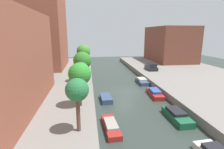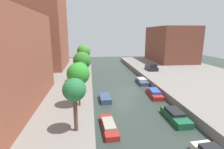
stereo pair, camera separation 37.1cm
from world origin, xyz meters
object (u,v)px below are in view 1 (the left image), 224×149
(apartment_tower_far, at_px, (39,11))
(parked_car, at_px, (151,67))
(moored_boat_left_1, at_px, (111,126))
(low_block_right, at_px, (169,44))
(street_tree_1, at_px, (80,74))
(street_tree_4, at_px, (83,59))
(street_tree_0, at_px, (77,91))
(moored_boat_right_4, at_px, (142,81))
(street_tree_2, at_px, (81,69))
(street_tree_3, at_px, (82,61))
(moored_boat_right_2, at_px, (177,116))
(street_tree_5, at_px, (83,52))
(moored_boat_left_2, at_px, (106,98))
(moored_boat_right_3, at_px, (155,93))

(apartment_tower_far, bearing_deg, parked_car, -15.13)
(moored_boat_left_1, bearing_deg, low_block_right, 57.50)
(street_tree_1, distance_m, moored_boat_left_1, 6.37)
(street_tree_4, bearing_deg, low_block_right, 31.66)
(low_block_right, bearing_deg, street_tree_1, -129.02)
(street_tree_0, bearing_deg, moored_boat_left_1, 27.61)
(apartment_tower_far, height_order, street_tree_0, apartment_tower_far)
(moored_boat_right_4, bearing_deg, parked_car, 58.66)
(street_tree_0, relative_size, street_tree_2, 1.09)
(moored_boat_right_4, bearing_deg, low_block_right, 53.88)
(apartment_tower_far, distance_m, moored_boat_right_4, 27.57)
(street_tree_2, distance_m, street_tree_3, 5.27)
(street_tree_2, distance_m, street_tree_4, 10.03)
(apartment_tower_far, relative_size, moored_boat_right_2, 6.04)
(street_tree_2, bearing_deg, street_tree_1, -90.00)
(street_tree_1, relative_size, parked_car, 1.17)
(apartment_tower_far, bearing_deg, street_tree_5, -24.64)
(street_tree_1, xyz_separation_m, moored_boat_right_4, (10.54, 11.10, -4.22))
(moored_boat_right_2, bearing_deg, street_tree_1, 164.86)
(moored_boat_left_1, distance_m, moored_boat_left_2, 7.33)
(street_tree_3, bearing_deg, street_tree_4, 90.00)
(street_tree_5, bearing_deg, street_tree_1, -90.00)
(street_tree_2, height_order, moored_boat_left_1, street_tree_2)
(apartment_tower_far, distance_m, moored_boat_left_1, 33.62)
(apartment_tower_far, bearing_deg, street_tree_0, -72.34)
(apartment_tower_far, bearing_deg, moored_boat_left_1, -66.38)
(street_tree_1, bearing_deg, street_tree_2, 90.00)
(low_block_right, bearing_deg, street_tree_0, -124.65)
(street_tree_0, distance_m, moored_boat_right_3, 14.86)
(moored_boat_right_4, bearing_deg, street_tree_3, -176.06)
(street_tree_1, relative_size, street_tree_5, 0.88)
(low_block_right, distance_m, moored_boat_right_2, 36.44)
(street_tree_2, relative_size, moored_boat_left_2, 1.30)
(street_tree_4, bearing_deg, moored_boat_right_2, -60.68)
(low_block_right, relative_size, street_tree_1, 3.23)
(parked_car, distance_m, moored_boat_left_1, 24.74)
(low_block_right, xyz_separation_m, street_tree_1, (-24.54, -30.28, -1.24))
(street_tree_2, height_order, moored_boat_right_2, street_tree_2)
(street_tree_4, bearing_deg, moored_boat_left_2, -74.64)
(moored_boat_right_4, bearing_deg, street_tree_0, -122.85)
(street_tree_0, bearing_deg, low_block_right, 55.35)
(street_tree_3, bearing_deg, street_tree_2, -90.00)
(moored_boat_right_2, bearing_deg, low_block_right, 66.27)
(apartment_tower_far, xyz_separation_m, moored_boat_right_4, (20.01, -13.40, -13.42))
(low_block_right, relative_size, moored_boat_right_4, 4.13)
(apartment_tower_far, xyz_separation_m, low_block_right, (34.00, 5.78, -7.95))
(street_tree_5, bearing_deg, street_tree_2, -90.00)
(street_tree_0, relative_size, moored_boat_right_2, 1.06)
(parked_car, bearing_deg, low_block_right, 51.45)
(street_tree_3, relative_size, moored_boat_left_1, 1.14)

